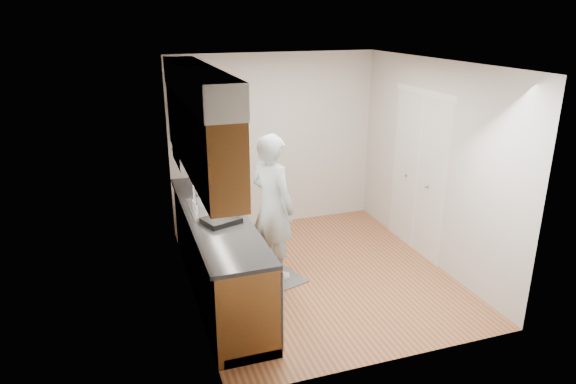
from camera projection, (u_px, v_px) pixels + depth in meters
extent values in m
plane|color=#A0633D|center=(318.00, 274.00, 6.23)|extent=(3.50, 3.50, 0.00)
plane|color=white|center=(322.00, 63.00, 5.41)|extent=(3.50, 3.50, 0.00)
cube|color=#BCB8B1|center=(187.00, 189.00, 5.37)|extent=(0.02, 3.50, 2.50)
cube|color=#BCB8B1|center=(433.00, 164.00, 6.28)|extent=(0.02, 3.50, 2.50)
cube|color=#BCB8B1|center=(274.00, 141.00, 7.39)|extent=(3.00, 0.02, 2.50)
cube|color=brown|center=(219.00, 254.00, 5.72)|extent=(0.60, 2.80, 0.90)
cube|color=black|center=(215.00, 215.00, 5.56)|extent=(0.63, 2.80, 0.04)
cube|color=#B2B2B7|center=(213.00, 211.00, 5.76)|extent=(0.48, 0.68, 0.14)
cube|color=#B2B2B7|center=(213.00, 207.00, 5.74)|extent=(0.52, 0.72, 0.01)
cube|color=#B2B2B7|center=(273.00, 296.00, 4.82)|extent=(0.03, 0.60, 0.80)
cube|color=brown|center=(200.00, 134.00, 5.23)|extent=(0.33, 2.80, 0.75)
cube|color=silver|center=(197.00, 82.00, 5.06)|extent=(0.35, 2.80, 0.30)
cube|color=#A5A5AA|center=(195.00, 156.00, 6.16)|extent=(0.46, 0.75, 0.16)
cube|color=white|center=(418.00, 175.00, 6.62)|extent=(0.02, 1.22, 2.05)
cube|color=#575659|center=(273.00, 274.00, 6.21)|extent=(0.70, 0.91, 0.02)
imported|color=#A2B9C5|center=(272.00, 197.00, 5.89)|extent=(0.73, 0.83, 1.96)
imported|color=silver|center=(198.00, 184.00, 6.10)|extent=(0.15, 0.15, 0.28)
imported|color=silver|center=(211.00, 182.00, 6.31)|extent=(0.09, 0.09, 0.18)
imported|color=silver|center=(200.00, 182.00, 6.35)|extent=(0.18, 0.18, 0.16)
cylinder|color=#AE1D22|center=(223.00, 191.00, 6.06)|extent=(0.09, 0.09, 0.13)
cylinder|color=#A5A5AA|center=(212.00, 190.00, 6.13)|extent=(0.07, 0.07, 0.11)
cube|color=black|center=(221.00, 220.00, 5.30)|extent=(0.43, 0.40, 0.06)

